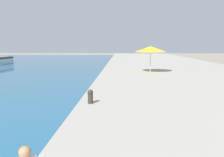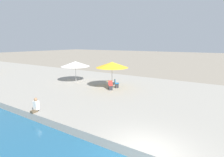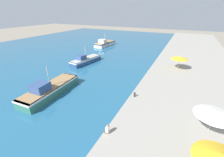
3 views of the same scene
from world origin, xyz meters
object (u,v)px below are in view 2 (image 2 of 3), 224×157
(cafe_umbrella_white, at_px, (75,64))
(cafe_chair_left, at_px, (117,85))
(cafe_umbrella_pink, at_px, (112,65))
(cafe_chair_right, at_px, (111,87))
(cafe_table, at_px, (110,83))
(person_at_quay, at_px, (36,106))

(cafe_umbrella_white, bearing_deg, cafe_chair_left, -89.82)
(cafe_chair_left, bearing_deg, cafe_umbrella_pink, -95.38)
(cafe_chair_left, relative_size, cafe_chair_right, 1.00)
(cafe_chair_left, bearing_deg, cafe_umbrella_white, -130.35)
(cafe_table, distance_m, person_at_quay, 8.09)
(cafe_umbrella_pink, xyz_separation_m, cafe_chair_right, (-0.75, -0.31, -2.11))
(cafe_umbrella_pink, height_order, cafe_umbrella_white, cafe_umbrella_pink)
(cafe_chair_right, distance_m, person_at_quay, 7.60)
(cafe_umbrella_white, height_order, person_at_quay, cafe_umbrella_white)
(cafe_umbrella_pink, bearing_deg, cafe_chair_left, -54.85)
(cafe_umbrella_white, bearing_deg, cafe_chair_right, -100.10)
(cafe_umbrella_white, relative_size, person_at_quay, 3.45)
(cafe_umbrella_pink, relative_size, cafe_umbrella_white, 0.97)
(cafe_umbrella_white, distance_m, cafe_chair_right, 6.03)
(cafe_umbrella_white, bearing_deg, cafe_table, -94.98)
(cafe_table, relative_size, person_at_quay, 0.81)
(cafe_umbrella_white, bearing_deg, cafe_umbrella_pink, -92.77)
(person_at_quay, bearing_deg, cafe_umbrella_pink, -6.61)
(cafe_table, distance_m, cafe_chair_left, 0.75)
(cafe_table, height_order, person_at_quay, person_at_quay)
(cafe_table, xyz_separation_m, person_at_quay, (-8.05, 0.80, -0.10))
(cafe_umbrella_white, xyz_separation_m, cafe_table, (-0.45, -5.19, -1.62))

